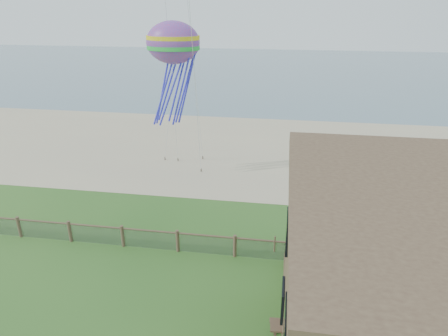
{
  "coord_description": "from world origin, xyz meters",
  "views": [
    {
      "loc": [
        5.09,
        -11.02,
        12.16
      ],
      "look_at": [
        2.13,
        8.0,
        4.04
      ],
      "focal_mm": 32.0,
      "sensor_mm": 36.0,
      "label": 1
    }
  ],
  "objects": [
    {
      "name": "chainlink_fence",
      "position": [
        0.0,
        6.0,
        0.55
      ],
      "size": [
        36.2,
        0.2,
        1.25
      ],
      "primitive_type": null,
      "color": "brown",
      "rests_on": "ground"
    },
    {
      "name": "picnic_table",
      "position": [
        5.92,
        0.88,
        0.38
      ],
      "size": [
        1.87,
        1.47,
        0.75
      ],
      "primitive_type": null,
      "rotation": [
        0.0,
        0.0,
        0.07
      ],
      "color": "brown",
      "rests_on": "ground"
    },
    {
      "name": "sand_beach",
      "position": [
        0.0,
        22.0,
        0.0
      ],
      "size": [
        72.0,
        20.0,
        0.02
      ],
      "primitive_type": "cube",
      "color": "#C8B690",
      "rests_on": "ground"
    },
    {
      "name": "ocean",
      "position": [
        0.0,
        66.0,
        0.0
      ],
      "size": [
        160.0,
        68.0,
        0.02
      ],
      "primitive_type": "cube",
      "color": "slate",
      "rests_on": "ground"
    },
    {
      "name": "octopus_kite",
      "position": [
        -2.41,
        15.41,
        7.7
      ],
      "size": [
        3.7,
        2.71,
        7.35
      ],
      "primitive_type": null,
      "rotation": [
        0.0,
        0.0,
        -0.05
      ],
      "color": "#E62465"
    }
  ]
}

